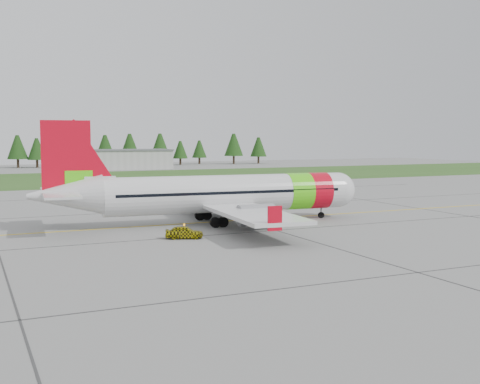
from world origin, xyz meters
name	(u,v)px	position (x,y,z in m)	size (l,w,h in m)	color
ground	(178,238)	(0.00, 0.00, 0.00)	(320.00, 320.00, 0.00)	gray
aircraft	(220,194)	(7.10, 6.92, 3.06)	(34.98, 32.33, 10.59)	silver
follow_me_car	(184,220)	(0.38, -0.71, 1.68)	(1.35, 1.15, 3.36)	#CFC30B
grass_strip	(53,180)	(0.00, 82.00, 0.01)	(320.00, 50.00, 0.03)	#30561E
taxi_guideline	(152,226)	(0.00, 8.00, 0.01)	(120.00, 0.25, 0.02)	gold
hangar_east	(126,160)	(25.00, 118.00, 2.60)	(24.00, 12.00, 5.20)	#A8A8A3
treeline	(26,151)	(0.00, 138.00, 5.00)	(160.00, 8.00, 10.00)	#1C3F14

